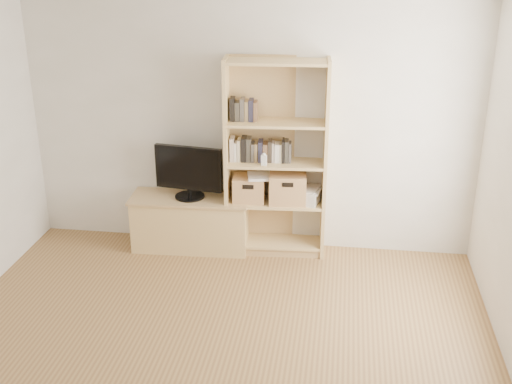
% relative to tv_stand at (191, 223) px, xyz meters
% --- Properties ---
extents(back_wall, '(4.50, 0.02, 2.60)m').
position_rel_tv_stand_xyz_m(back_wall, '(0.58, 0.22, 1.03)').
color(back_wall, beige).
rests_on(back_wall, floor).
extents(ceiling, '(4.50, 5.00, 0.01)m').
position_rel_tv_stand_xyz_m(ceiling, '(0.58, -2.28, 2.33)').
color(ceiling, white).
rests_on(ceiling, back_wall).
extents(tv_stand, '(1.19, 0.49, 0.54)m').
position_rel_tv_stand_xyz_m(tv_stand, '(0.00, 0.00, 0.00)').
color(tv_stand, tan).
rests_on(tv_stand, floor).
extents(bookshelf, '(1.02, 0.42, 1.99)m').
position_rel_tv_stand_xyz_m(bookshelf, '(0.87, 0.04, 0.72)').
color(bookshelf, tan).
rests_on(bookshelf, floor).
extents(television, '(0.70, 0.15, 0.55)m').
position_rel_tv_stand_xyz_m(television, '(0.00, 0.00, 0.57)').
color(television, black).
rests_on(television, tv_stand).
extents(books_row_mid, '(0.81, 0.23, 0.21)m').
position_rel_tv_stand_xyz_m(books_row_mid, '(0.87, 0.07, 0.81)').
color(books_row_mid, '#B1A297').
rests_on(books_row_mid, bookshelf).
extents(books_row_upper, '(0.36, 0.16, 0.19)m').
position_rel_tv_stand_xyz_m(books_row_upper, '(0.65, 0.05, 1.20)').
color(books_row_upper, '#B1A297').
rests_on(books_row_upper, bookshelf).
extents(baby_monitor, '(0.06, 0.04, 0.10)m').
position_rel_tv_stand_xyz_m(baby_monitor, '(0.77, -0.07, 0.75)').
color(baby_monitor, white).
rests_on(baby_monitor, bookshelf).
extents(basket_left, '(0.33, 0.28, 0.26)m').
position_rel_tv_stand_xyz_m(basket_left, '(0.61, 0.02, 0.41)').
color(basket_left, tan).
rests_on(basket_left, bookshelf).
extents(basket_right, '(0.39, 0.33, 0.30)m').
position_rel_tv_stand_xyz_m(basket_right, '(0.99, 0.05, 0.43)').
color(basket_right, tan).
rests_on(basket_right, bookshelf).
extents(laptop, '(0.38, 0.30, 0.03)m').
position_rel_tv_stand_xyz_m(laptop, '(0.77, 0.02, 0.55)').
color(laptop, white).
rests_on(laptop, basket_left).
extents(magazine_stack, '(0.24, 0.31, 0.13)m').
position_rel_tv_stand_xyz_m(magazine_stack, '(1.21, 0.06, 0.35)').
color(magazine_stack, silver).
rests_on(magazine_stack, bookshelf).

